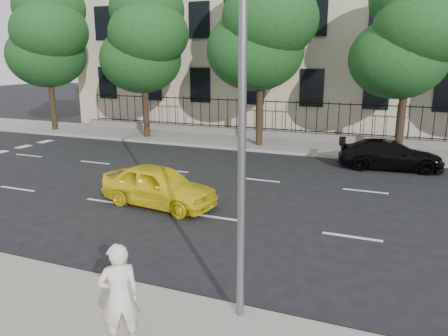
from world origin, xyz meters
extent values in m
plane|color=black|center=(0.00, 0.00, 0.00)|extent=(120.00, 120.00, 0.00)
cube|color=gray|center=(0.00, 14.00, 0.07)|extent=(60.00, 4.00, 0.15)
cube|color=slate|center=(0.00, 15.70, 0.35)|extent=(30.00, 0.50, 0.40)
cube|color=black|center=(0.00, 15.70, 0.65)|extent=(28.80, 0.05, 0.05)
cube|color=black|center=(0.00, 15.70, 2.25)|extent=(28.80, 0.05, 0.05)
cylinder|color=slate|center=(2.50, -2.30, 4.15)|extent=(0.14, 0.14, 8.00)
cylinder|color=#382619|center=(-16.00, 13.20, 1.72)|extent=(0.36, 0.36, 3.15)
ellipsoid|color=#194316|center=(-16.40, 13.50, 4.86)|extent=(4.94, 4.94, 4.06)
ellipsoid|color=#194316|center=(-15.50, 13.00, 6.29)|extent=(4.68, 4.68, 3.85)
ellipsoid|color=#194316|center=(-15.90, 13.60, 7.72)|extent=(4.42, 4.42, 3.64)
cylinder|color=#382619|center=(-9.00, 13.20, 1.64)|extent=(0.36, 0.36, 2.97)
ellipsoid|color=#194316|center=(-9.40, 13.50, 4.62)|extent=(4.75, 4.75, 3.90)
ellipsoid|color=#194316|center=(-8.50, 13.00, 6.00)|extent=(4.50, 4.50, 3.70)
ellipsoid|color=#194316|center=(-8.90, 13.60, 7.38)|extent=(4.25, 4.25, 3.50)
cylinder|color=#382619|center=(-2.00, 13.20, 1.81)|extent=(0.36, 0.36, 3.32)
ellipsoid|color=#194316|center=(-2.40, 13.50, 5.09)|extent=(5.13, 5.13, 4.21)
ellipsoid|color=#194316|center=(-1.50, 13.00, 6.58)|extent=(4.86, 4.86, 4.00)
cylinder|color=#382619|center=(5.00, 13.20, 1.69)|extent=(0.36, 0.36, 3.08)
ellipsoid|color=#194316|center=(4.60, 13.50, 4.67)|extent=(4.56, 4.56, 3.74)
ellipsoid|color=#194316|center=(5.50, 13.00, 5.99)|extent=(4.32, 4.32, 3.55)
imported|color=yellow|center=(-2.17, 2.83, 0.67)|extent=(4.13, 2.10, 1.35)
imported|color=black|center=(4.69, 10.86, 0.63)|extent=(4.55, 2.28, 1.27)
imported|color=white|center=(1.03, -3.90, 1.05)|extent=(0.78, 0.77, 1.81)
camera|label=1|loc=(4.88, -9.01, 4.72)|focal=35.00mm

